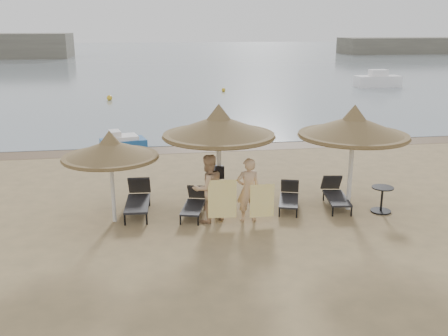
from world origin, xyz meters
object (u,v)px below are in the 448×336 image
Objects in this scene: palapa_left at (110,150)px; side_table at (382,200)px; palapa_right at (354,127)px; person_right at (248,185)px; lounger_near_left at (194,203)px; lounger_far_right at (335,194)px; palapa_center at (219,127)px; lounger_near_right at (289,196)px; lounger_far_left at (138,198)px; pedal_boat at (123,142)px; person_left at (208,183)px.

palapa_left reaches higher than side_table.
palapa_right is 1.50× the size of person_right.
lounger_far_right is (4.41, 0.07, 0.03)m from lounger_near_left.
lounger_far_right is at bearing -165.62° from person_right.
lounger_near_right is at bearing 1.36° from palapa_center.
side_table is (7.89, -0.47, -1.75)m from palapa_left.
lounger_far_left reaches higher than pedal_boat.
lounger_far_right is at bearing 15.69° from lounger_near_right.
palapa_left is 1.24× the size of person_right.
palapa_left is at bearing 176.56° from side_table.
lounger_far_right is at bearing 2.75° from palapa_left.
person_left is (-4.08, -0.72, 0.78)m from lounger_far_right.
palapa_center is 1.88× the size of lounger_near_left.
pedal_boat is (-0.07, 8.62, -1.78)m from palapa_left.
lounger_far_right is (6.06, -0.40, -0.04)m from lounger_far_left.
lounger_near_right reaches higher than lounger_near_left.
person_right reaches higher than lounger_far_right.
lounger_near_right is 0.82× the size of pedal_boat.
person_left is at bearing -161.32° from lounger_far_right.
lounger_near_left is 1.82m from person_right.
palapa_center is 1.59× the size of lounger_far_left.
person_left is (2.66, -0.39, -0.97)m from palapa_left.
lounger_far_left reaches higher than lounger_near_right.
person_right reaches higher than lounger_near_right.
person_right is (1.46, -0.80, 0.74)m from lounger_near_left.
person_right is at bearing -50.76° from palapa_center.
person_left is (1.98, -1.12, 0.73)m from lounger_far_left.
lounger_near_right is (5.27, 0.38, -1.78)m from palapa_left.
palapa_right reaches higher than person_left.
person_right reaches higher than side_table.
palapa_center is 1.53× the size of person_right.
palapa_left is 1.53× the size of lounger_near_left.
person_left is 1.06× the size of person_right.
side_table reaches higher than lounger_near_right.
palapa_left is 5.57m from lounger_near_right.
palapa_right is 1.51× the size of pedal_boat.
palapa_center is 3.94m from palapa_right.
pedal_boat is (-0.74, 7.89, -0.07)m from lounger_far_left.
person_left is at bearing -8.42° from palapa_left.
palapa_left is 1.52× the size of lounger_near_right.
lounger_near_right is (2.20, 0.05, -2.26)m from palapa_center.
palapa_left is 6.97m from lounger_far_right.
lounger_near_left is 0.81× the size of person_right.
lounger_near_left is at bearing -12.42° from lounger_far_left.
lounger_far_right is 0.88× the size of pedal_boat.
palapa_left is 8.80m from pedal_boat.
lounger_far_left is 7.93m from pedal_boat.
palapa_center reaches higher than lounger_far_left.
lounger_far_left is 0.96× the size of pedal_boat.
palapa_center is at bearing 170.56° from side_table.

